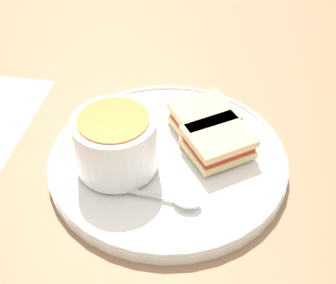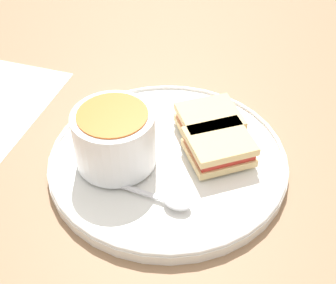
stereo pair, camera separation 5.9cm
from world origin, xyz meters
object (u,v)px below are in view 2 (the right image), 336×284
(spoon, at_px, (171,200))
(sandwich_half_near, at_px, (219,147))
(sandwich_half_far, at_px, (209,122))
(soup_bowl, at_px, (115,138))

(spoon, relative_size, sandwich_half_near, 1.05)
(spoon, height_order, sandwich_half_far, sandwich_half_far)
(sandwich_half_near, bearing_deg, sandwich_half_far, -69.31)
(sandwich_half_near, height_order, sandwich_half_far, same)
(soup_bowl, bearing_deg, sandwich_half_far, -144.49)
(soup_bowl, distance_m, spoon, 0.11)
(soup_bowl, distance_m, sandwich_half_far, 0.14)
(soup_bowl, relative_size, sandwich_half_far, 1.00)
(soup_bowl, relative_size, sandwich_half_near, 0.99)
(soup_bowl, xyz_separation_m, sandwich_half_near, (-0.13, -0.03, -0.02))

